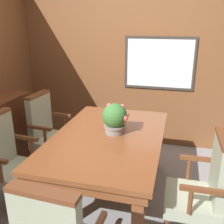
{
  "coord_description": "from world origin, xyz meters",
  "views": [
    {
      "loc": [
        0.75,
        -2.2,
        1.86
      ],
      "look_at": [
        0.1,
        0.29,
        0.95
      ],
      "focal_mm": 42.0,
      "sensor_mm": 36.0,
      "label": 1
    }
  ],
  "objects_px": {
    "dining_table": "(108,144)",
    "potted_plant": "(115,118)",
    "chair_left_near": "(8,160)",
    "chair_left_far": "(48,131)",
    "chair_right_near": "(203,188)"
  },
  "relations": [
    {
      "from": "chair_left_near",
      "to": "dining_table",
      "type": "bearing_deg",
      "value": -64.19
    },
    {
      "from": "chair_left_near",
      "to": "potted_plant",
      "type": "height_order",
      "value": "potted_plant"
    },
    {
      "from": "dining_table",
      "to": "potted_plant",
      "type": "relative_size",
      "value": 5.3
    },
    {
      "from": "chair_left_near",
      "to": "chair_left_far",
      "type": "height_order",
      "value": "same"
    },
    {
      "from": "dining_table",
      "to": "chair_left_far",
      "type": "xyz_separation_m",
      "value": [
        -0.89,
        0.38,
        -0.11
      ]
    },
    {
      "from": "potted_plant",
      "to": "dining_table",
      "type": "bearing_deg",
      "value": -121.46
    },
    {
      "from": "chair_left_near",
      "to": "potted_plant",
      "type": "relative_size",
      "value": 3.2
    },
    {
      "from": "chair_right_near",
      "to": "chair_left_near",
      "type": "bearing_deg",
      "value": -90.85
    },
    {
      "from": "chair_left_far",
      "to": "chair_left_near",
      "type": "bearing_deg",
      "value": -178.34
    },
    {
      "from": "dining_table",
      "to": "potted_plant",
      "type": "height_order",
      "value": "potted_plant"
    },
    {
      "from": "chair_left_near",
      "to": "chair_right_near",
      "type": "distance_m",
      "value": 1.85
    },
    {
      "from": "dining_table",
      "to": "chair_right_near",
      "type": "bearing_deg",
      "value": -22.34
    },
    {
      "from": "chair_right_near",
      "to": "potted_plant",
      "type": "bearing_deg",
      "value": -118.67
    },
    {
      "from": "dining_table",
      "to": "potted_plant",
      "type": "bearing_deg",
      "value": 58.54
    },
    {
      "from": "dining_table",
      "to": "chair_left_near",
      "type": "distance_m",
      "value": 1.01
    }
  ]
}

